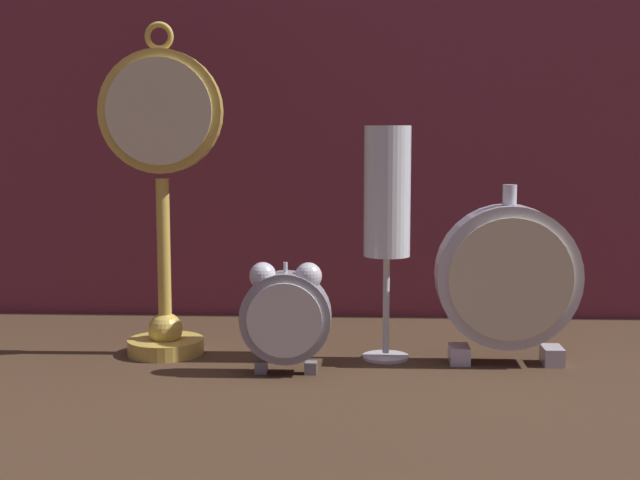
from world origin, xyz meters
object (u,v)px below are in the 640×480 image
Objects in this scene: champagne_flute at (387,205)px; pocket_watch_on_stand at (162,187)px; alarm_clock_twin_bell at (286,313)px; mantel_clock_silver at (508,278)px.

pocket_watch_on_stand is at bearing 178.15° from champagne_flute.
alarm_clock_twin_bell is 0.60× the size of mantel_clock_silver.
alarm_clock_twin_bell is (0.13, -0.07, -0.12)m from pocket_watch_on_stand.
mantel_clock_silver is at bearing 12.14° from alarm_clock_twin_bell.
mantel_clock_silver is 0.76× the size of champagne_flute.
pocket_watch_on_stand is 0.37m from mantel_clock_silver.
alarm_clock_twin_bell is 0.23m from mantel_clock_silver.
champagne_flute is (0.23, -0.01, -0.02)m from pocket_watch_on_stand.
alarm_clock_twin_bell is at bearing -146.90° from champagne_flute.
champagne_flute is at bearing 33.10° from alarm_clock_twin_bell.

